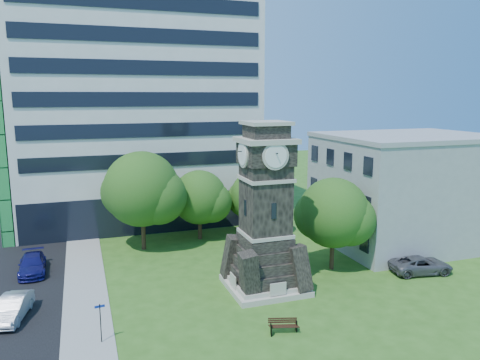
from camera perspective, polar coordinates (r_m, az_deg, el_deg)
name	(u,v)px	position (r m, az deg, el deg)	size (l,w,h in m)	color
ground	(235,305)	(32.73, -0.67, -15.00)	(160.00, 160.00, 0.00)	#2E5919
sidewalk	(86,295)	(35.92, -18.30, -13.12)	(3.00, 70.00, 0.06)	gray
clock_tower	(265,219)	(33.66, 3.10, -4.71)	(5.40, 5.40, 12.22)	#B9B4A1
office_tall	(134,93)	(54.28, -12.79, 10.29)	(26.20, 15.11, 28.60)	white
office_low	(407,189)	(47.30, 19.64, -1.01)	(15.20, 12.20, 10.40)	#9DA0A2
car_street_mid	(12,308)	(33.89, -26.00, -13.86)	(1.52, 4.36, 1.44)	#ACADB4
car_street_north	(32,265)	(41.29, -23.99, -9.39)	(1.97, 4.86, 1.41)	navy
car_east_lot	(421,265)	(40.45, 21.20, -9.63)	(2.27, 4.92, 1.37)	#535358
park_bench	(283,325)	(29.32, 5.32, -17.19)	(1.74, 0.46, 0.90)	black
street_sign	(100,319)	(28.80, -16.66, -15.89)	(0.57, 0.06, 2.37)	black
tree_nw	(143,191)	(43.11, -11.76, -1.36)	(7.52, 6.83, 9.08)	#332114
tree_nc	(200,199)	(45.72, -4.88, -2.31)	(5.84, 5.31, 6.86)	#332114
tree_ne	(257,198)	(47.54, 2.07, -2.23)	(5.91, 5.37, 6.52)	#332114
tree_east	(334,215)	(38.29, 11.41, -4.20)	(6.21, 5.65, 7.55)	#332114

